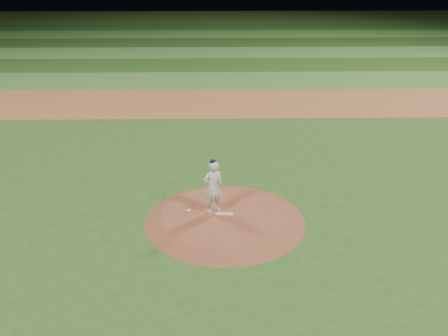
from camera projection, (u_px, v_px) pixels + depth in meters
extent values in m
plane|color=#2C541B|center=(225.00, 221.00, 17.18)|extent=(120.00, 120.00, 0.00)
cube|color=#94562D|center=(220.00, 103.00, 29.95)|extent=(70.00, 6.00, 0.02)
cube|color=#3D6F28|center=(220.00, 80.00, 34.97)|extent=(70.00, 5.00, 0.02)
cube|color=#224616|center=(219.00, 65.00, 39.54)|extent=(70.00, 5.00, 0.02)
cube|color=#38742A|center=(218.00, 52.00, 44.10)|extent=(70.00, 5.00, 0.02)
cube|color=#1E4215|center=(218.00, 42.00, 48.66)|extent=(70.00, 5.00, 0.02)
cube|color=#386C27|center=(218.00, 34.00, 53.22)|extent=(70.00, 5.00, 0.02)
cube|color=#1D4D18|center=(217.00, 27.00, 57.79)|extent=(70.00, 5.00, 0.02)
cone|color=brown|center=(225.00, 218.00, 17.13)|extent=(5.50, 5.50, 0.25)
cube|color=silver|center=(224.00, 214.00, 17.08)|extent=(0.62, 0.20, 0.03)
ellipsoid|color=white|center=(189.00, 211.00, 17.25)|extent=(0.14, 0.14, 0.07)
imported|color=silver|center=(213.00, 187.00, 16.82)|extent=(0.82, 0.68, 1.93)
ellipsoid|color=black|center=(213.00, 162.00, 16.44)|extent=(0.22, 0.22, 0.15)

